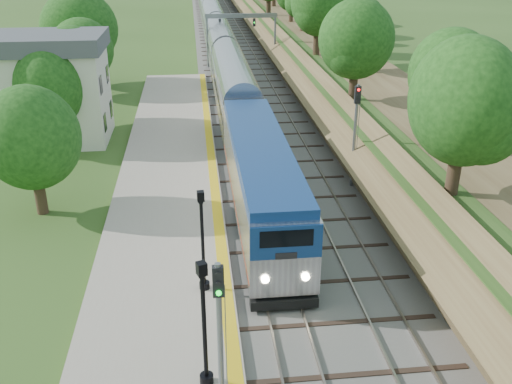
{
  "coord_description": "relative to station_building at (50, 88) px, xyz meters",
  "views": [
    {
      "loc": [
        -3.34,
        -13.35,
        14.43
      ],
      "look_at": [
        -0.5,
        12.3,
        2.8
      ],
      "focal_mm": 40.0,
      "sensor_mm": 36.0,
      "label": 1
    }
  ],
  "objects": [
    {
      "name": "trees_behind_platform",
      "position": [
        2.83,
        -9.33,
        0.44
      ],
      "size": [
        7.82,
        53.32,
        7.21
      ],
      "color": "#332316",
      "rests_on": "ground"
    },
    {
      "name": "train",
      "position": [
        14.0,
        43.75,
        -1.88
      ],
      "size": [
        2.93,
        137.69,
        4.31
      ],
      "color": "black",
      "rests_on": "trackbed"
    },
    {
      "name": "platform",
      "position": [
        8.8,
        -14.0,
        -3.9
      ],
      "size": [
        6.4,
        68.0,
        0.38
      ],
      "primitive_type": "cube",
      "color": "gray",
      "rests_on": "ground"
    },
    {
      "name": "station_building",
      "position": [
        0.0,
        0.0,
        0.0
      ],
      "size": [
        8.6,
        6.6,
        8.0
      ],
      "color": "silver",
      "rests_on": "ground"
    },
    {
      "name": "yellow_stripe",
      "position": [
        11.65,
        -14.0,
        -3.7
      ],
      "size": [
        0.55,
        68.0,
        0.01
      ],
      "primitive_type": "cube",
      "color": "gold",
      "rests_on": "platform"
    },
    {
      "name": "embankment",
      "position": [
        24.35,
        30.0,
        -2.14
      ],
      "size": [
        10.64,
        170.0,
        11.7
      ],
      "color": "brown",
      "rests_on": "ground"
    },
    {
      "name": "trackbed",
      "position": [
        16.0,
        30.0,
        -4.02
      ],
      "size": [
        9.5,
        170.0,
        0.28
      ],
      "color": "#4C4944",
      "rests_on": "ground"
    },
    {
      "name": "signal_gantry",
      "position": [
        16.47,
        24.99,
        0.73
      ],
      "size": [
        8.4,
        0.38,
        6.2
      ],
      "color": "slate",
      "rests_on": "ground"
    },
    {
      "name": "signal_farside",
      "position": [
        20.2,
        -11.42,
        -0.05
      ],
      "size": [
        0.35,
        0.28,
        6.41
      ],
      "color": "slate",
      "rests_on": "ground"
    },
    {
      "name": "lamppost_far",
      "position": [
        10.73,
        -22.28,
        -1.64
      ],
      "size": [
        0.46,
        0.46,
        4.63
      ],
      "color": "black",
      "rests_on": "platform"
    },
    {
      "name": "lamppost_mid",
      "position": [
        10.64,
        -28.05,
        -1.57
      ],
      "size": [
        0.47,
        0.47,
        4.79
      ],
      "color": "black",
      "rests_on": "platform"
    },
    {
      "name": "signal_platform",
      "position": [
        11.1,
        -29.63,
        -0.21
      ],
      "size": [
        0.33,
        0.26,
        5.69
      ],
      "color": "slate",
      "rests_on": "platform"
    }
  ]
}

